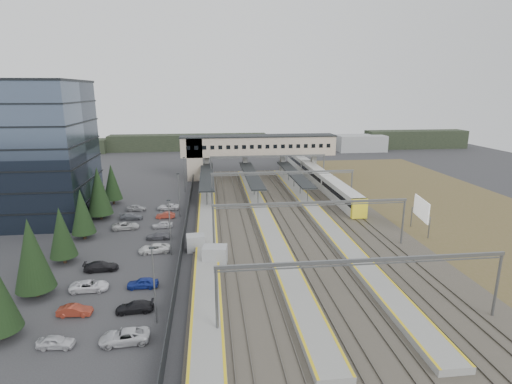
{
  "coord_description": "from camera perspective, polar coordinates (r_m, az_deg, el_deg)",
  "views": [
    {
      "loc": [
        -2.28,
        -61.32,
        22.52
      ],
      "look_at": [
        6.22,
        10.72,
        4.0
      ],
      "focal_mm": 28.0,
      "sensor_mm": 36.0,
      "label": 1
    }
  ],
  "objects": [
    {
      "name": "office_building",
      "position": [
        81.37,
        -31.27,
        4.96
      ],
      "size": [
        24.3,
        18.3,
        24.3
      ],
      "color": "#3C495D",
      "rests_on": "ground"
    },
    {
      "name": "relay_cabin_far",
      "position": [
        58.66,
        -8.62,
        -7.19
      ],
      "size": [
        2.71,
        2.33,
        2.33
      ],
      "color": "#929597",
      "rests_on": "ground"
    },
    {
      "name": "gantries",
      "position": [
        67.93,
        5.61,
        0.17
      ],
      "size": [
        28.4,
        62.28,
        7.17
      ],
      "color": "slate",
      "rests_on": "ground"
    },
    {
      "name": "ground",
      "position": [
        65.37,
        -4.34,
        -5.87
      ],
      "size": [
        220.0,
        220.0,
        0.0
      ],
      "primitive_type": "plane",
      "color": "#2B2B2D",
      "rests_on": "ground"
    },
    {
      "name": "billboard",
      "position": [
        69.61,
        22.54,
        -2.36
      ],
      "size": [
        1.23,
        6.49,
        5.67
      ],
      "color": "slate",
      "rests_on": "ground"
    },
    {
      "name": "scrub_east",
      "position": [
        84.5,
        27.66,
        -2.8
      ],
      "size": [
        34.0,
        120.0,
        0.06
      ],
      "color": "#4F4923",
      "rests_on": "ground"
    },
    {
      "name": "car_park",
      "position": [
        59.63,
        -16.99,
        -7.91
      ],
      "size": [
        10.58,
        44.63,
        1.26
      ],
      "color": "silver",
      "rests_on": "ground"
    },
    {
      "name": "relay_cabin_near",
      "position": [
        53.65,
        -5.88,
        -9.05
      ],
      "size": [
        3.43,
        2.72,
        2.61
      ],
      "color": "#929597",
      "rests_on": "ground"
    },
    {
      "name": "canopies",
      "position": [
        90.74,
        -0.71,
        2.49
      ],
      "size": [
        23.1,
        30.0,
        3.28
      ],
      "color": "black",
      "rests_on": "ground"
    },
    {
      "name": "footbridge",
      "position": [
        104.82,
        -1.2,
        6.32
      ],
      "size": [
        40.4,
        6.4,
        11.2
      ],
      "color": "tan",
      "rests_on": "ground"
    },
    {
      "name": "fence",
      "position": [
        69.86,
        -9.88,
        -3.84
      ],
      "size": [
        0.08,
        90.0,
        2.0
      ],
      "color": "#26282B",
      "rests_on": "ground"
    },
    {
      "name": "train",
      "position": [
        100.46,
        8.59,
        2.4
      ],
      "size": [
        2.86,
        59.77,
        3.6
      ],
      "color": "beige",
      "rests_on": "ground"
    },
    {
      "name": "lampposts",
      "position": [
        65.41,
        -11.48,
        -2.11
      ],
      "size": [
        0.5,
        53.25,
        8.07
      ],
      "color": "slate",
      "rests_on": "ground"
    },
    {
      "name": "conifer_row",
      "position": [
        63.27,
        -24.62,
        -3.25
      ],
      "size": [
        4.42,
        49.82,
        9.5
      ],
      "color": "black",
      "rests_on": "ground"
    },
    {
      "name": "rail_corridor",
      "position": [
        70.91,
        3.05,
        -3.97
      ],
      "size": [
        34.0,
        90.0,
        0.92
      ],
      "color": "#38352C",
      "rests_on": "ground"
    },
    {
      "name": "treeline_far",
      "position": [
        157.02,
        2.91,
        7.14
      ],
      "size": [
        170.0,
        19.0,
        7.0
      ],
      "color": "black",
      "rests_on": "ground"
    }
  ]
}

